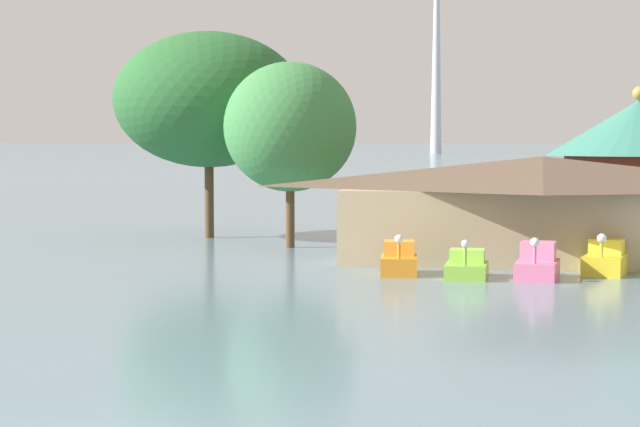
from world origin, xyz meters
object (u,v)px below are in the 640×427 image
(pedal_boat_orange, at_px, (399,261))
(green_roof_pavilion, at_px, (638,165))
(shoreline_tree_mid, at_px, (290,127))
(pedal_boat_yellow, at_px, (605,260))
(shoreline_tree_tall_left, at_px, (209,100))
(pedal_boat_lime, at_px, (467,266))
(boathouse, at_px, (542,206))
(pedal_boat_pink, at_px, (537,264))

(pedal_boat_orange, bearing_deg, green_roof_pavilion, 138.54)
(green_roof_pavilion, height_order, shoreline_tree_mid, shoreline_tree_mid)
(pedal_boat_yellow, xyz_separation_m, shoreline_tree_tall_left, (-20.64, 13.43, 7.06))
(pedal_boat_orange, relative_size, shoreline_tree_tall_left, 0.24)
(pedal_boat_yellow, bearing_deg, shoreline_tree_tall_left, -111.14)
(shoreline_tree_tall_left, bearing_deg, shoreline_tree_mid, -40.19)
(pedal_boat_orange, xyz_separation_m, pedal_boat_yellow, (8.26, 1.46, 0.04))
(pedal_boat_lime, distance_m, shoreline_tree_mid, 15.47)
(pedal_boat_lime, xyz_separation_m, shoreline_tree_mid, (-9.53, 10.80, 5.64))
(pedal_boat_orange, bearing_deg, pedal_boat_yellow, 94.12)
(pedal_boat_yellow, height_order, boathouse, boathouse)
(pedal_boat_lime, bearing_deg, pedal_boat_orange, -103.27)
(pedal_boat_yellow, bearing_deg, shoreline_tree_mid, -108.10)
(green_roof_pavilion, bearing_deg, pedal_boat_yellow, -99.91)
(pedal_boat_lime, height_order, shoreline_tree_mid, shoreline_tree_mid)
(pedal_boat_lime, xyz_separation_m, boathouse, (2.96, 6.69, 2.03))
(pedal_boat_lime, relative_size, pedal_boat_yellow, 0.97)
(green_roof_pavilion, xyz_separation_m, shoreline_tree_mid, (-17.35, -4.71, 1.93))
(pedal_boat_lime, xyz_separation_m, shoreline_tree_tall_left, (-15.16, 15.56, 7.20))
(pedal_boat_orange, distance_m, pedal_boat_pink, 5.55)
(pedal_boat_pink, relative_size, green_roof_pavilion, 0.31)
(pedal_boat_pink, bearing_deg, green_roof_pavilion, 167.02)
(pedal_boat_pink, height_order, pedal_boat_yellow, pedal_boat_yellow)
(pedal_boat_yellow, xyz_separation_m, boathouse, (-2.52, 4.56, 1.89))
(shoreline_tree_mid, bearing_deg, green_roof_pavilion, 15.20)
(pedal_boat_lime, height_order, boathouse, boathouse)
(pedal_boat_pink, bearing_deg, shoreline_tree_mid, -125.15)
(pedal_boat_orange, distance_m, green_roof_pavilion, 18.59)
(pedal_boat_orange, xyz_separation_m, shoreline_tree_mid, (-6.75, 10.13, 5.55))
(pedal_boat_lime, distance_m, pedal_boat_pink, 2.78)
(boathouse, relative_size, shoreline_tree_tall_left, 1.65)
(pedal_boat_pink, xyz_separation_m, boathouse, (0.19, 6.41, 1.91))
(pedal_boat_pink, bearing_deg, shoreline_tree_tall_left, -125.04)
(pedal_boat_orange, bearing_deg, shoreline_tree_mid, -152.26)
(green_roof_pavilion, distance_m, shoreline_tree_tall_left, 23.24)
(pedal_boat_yellow, xyz_separation_m, green_roof_pavilion, (2.34, 13.38, 3.58))
(pedal_boat_lime, bearing_deg, shoreline_tree_mid, -138.37)
(boathouse, bearing_deg, pedal_boat_pink, -91.74)
(pedal_boat_orange, xyz_separation_m, shoreline_tree_tall_left, (-12.39, 14.89, 7.10))
(pedal_boat_yellow, bearing_deg, pedal_boat_lime, -56.85)
(pedal_boat_orange, distance_m, boathouse, 8.54)
(pedal_boat_orange, height_order, green_roof_pavilion, green_roof_pavilion)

